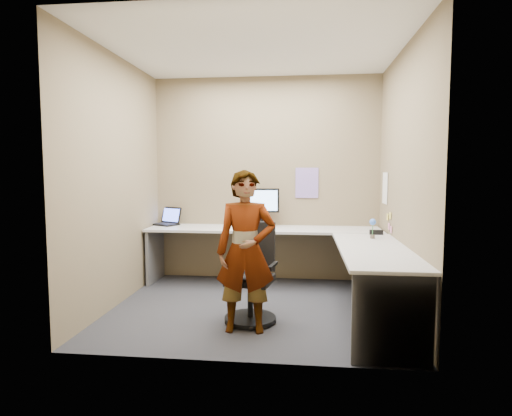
# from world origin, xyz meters

# --- Properties ---
(ground) EXTENTS (3.00, 3.00, 0.00)m
(ground) POSITION_xyz_m (0.00, 0.00, 0.00)
(ground) COLOR #242428
(ground) RESTS_ON ground
(wall_back) EXTENTS (3.00, 0.00, 3.00)m
(wall_back) POSITION_xyz_m (0.00, 1.30, 1.35)
(wall_back) COLOR #726147
(wall_back) RESTS_ON ground
(wall_right) EXTENTS (0.00, 2.70, 2.70)m
(wall_right) POSITION_xyz_m (1.50, 0.00, 1.35)
(wall_right) COLOR #726147
(wall_right) RESTS_ON ground
(wall_left) EXTENTS (0.00, 2.70, 2.70)m
(wall_left) POSITION_xyz_m (-1.50, 0.00, 1.35)
(wall_left) COLOR #726147
(wall_left) RESTS_ON ground
(ceiling) EXTENTS (3.00, 3.00, 0.00)m
(ceiling) POSITION_xyz_m (0.00, 0.00, 2.70)
(ceiling) COLOR white
(ceiling) RESTS_ON wall_back
(desk) EXTENTS (2.98, 2.58, 0.73)m
(desk) POSITION_xyz_m (0.44, 0.39, 0.59)
(desk) COLOR #B4B4B4
(desk) RESTS_ON ground
(paper_ream) EXTENTS (0.30, 0.23, 0.06)m
(paper_ream) POSITION_xyz_m (-0.04, 1.06, 0.76)
(paper_ream) COLOR red
(paper_ream) RESTS_ON desk
(monitor) EXTENTS (0.47, 0.15, 0.44)m
(monitor) POSITION_xyz_m (-0.04, 1.08, 1.05)
(monitor) COLOR black
(monitor) RESTS_ON paper_ream
(laptop) EXTENTS (0.42, 0.39, 0.23)m
(laptop) POSITION_xyz_m (-1.32, 1.16, 0.79)
(laptop) COLOR black
(laptop) RESTS_ON desk
(trackball_mouse) EXTENTS (0.12, 0.08, 0.07)m
(trackball_mouse) POSITION_xyz_m (-0.28, 0.89, 0.76)
(trackball_mouse) COLOR #B7B7BC
(trackball_mouse) RESTS_ON desk
(origami) EXTENTS (0.10, 0.10, 0.06)m
(origami) POSITION_xyz_m (-0.40, 0.88, 0.76)
(origami) COLOR white
(origami) RESTS_ON desk
(stapler) EXTENTS (0.15, 0.05, 0.05)m
(stapler) POSITION_xyz_m (1.34, 0.55, 0.76)
(stapler) COLOR black
(stapler) RESTS_ON desk
(flower) EXTENTS (0.07, 0.07, 0.22)m
(flower) POSITION_xyz_m (1.25, 0.26, 0.87)
(flower) COLOR brown
(flower) RESTS_ON desk
(calendar_purple) EXTENTS (0.30, 0.01, 0.40)m
(calendar_purple) POSITION_xyz_m (0.55, 1.29, 1.30)
(calendar_purple) COLOR #846BB7
(calendar_purple) RESTS_ON wall_back
(calendar_white) EXTENTS (0.01, 0.28, 0.38)m
(calendar_white) POSITION_xyz_m (1.49, 0.90, 1.25)
(calendar_white) COLOR white
(calendar_white) RESTS_ON wall_right
(sticky_note_a) EXTENTS (0.01, 0.07, 0.07)m
(sticky_note_a) POSITION_xyz_m (1.49, 0.55, 0.95)
(sticky_note_a) COLOR #F2E059
(sticky_note_a) RESTS_ON wall_right
(sticky_note_b) EXTENTS (0.01, 0.07, 0.07)m
(sticky_note_b) POSITION_xyz_m (1.49, 0.60, 0.82)
(sticky_note_b) COLOR pink
(sticky_note_b) RESTS_ON wall_right
(sticky_note_c) EXTENTS (0.01, 0.07, 0.07)m
(sticky_note_c) POSITION_xyz_m (1.49, 0.48, 0.80)
(sticky_note_c) COLOR pink
(sticky_note_c) RESTS_ON wall_right
(sticky_note_d) EXTENTS (0.01, 0.07, 0.07)m
(sticky_note_d) POSITION_xyz_m (1.49, 0.70, 0.92)
(sticky_note_d) COLOR #F2E059
(sticky_note_d) RESTS_ON wall_right
(office_chair) EXTENTS (0.52, 0.50, 0.94)m
(office_chair) POSITION_xyz_m (0.02, -0.37, 0.38)
(office_chair) COLOR black
(office_chair) RESTS_ON ground
(person) EXTENTS (0.56, 0.39, 1.47)m
(person) POSITION_xyz_m (-0.01, -0.64, 0.73)
(person) COLOR #999399
(person) RESTS_ON ground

